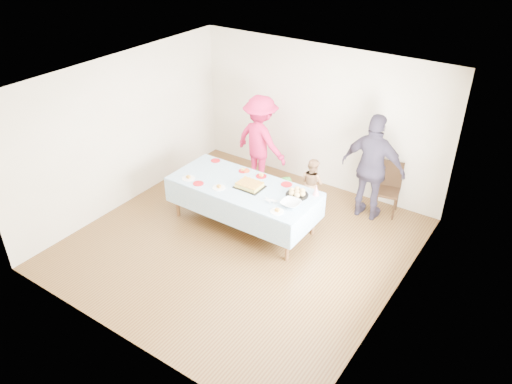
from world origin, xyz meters
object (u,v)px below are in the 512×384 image
(birthday_cake, at_px, (250,185))
(dining_chair, at_px, (389,185))
(party_table, at_px, (243,188))
(adult_left, at_px, (261,141))

(birthday_cake, height_order, dining_chair, dining_chair)
(birthday_cake, xyz_separation_m, dining_chair, (1.72, 1.79, -0.29))
(party_table, xyz_separation_m, birthday_cake, (0.13, 0.01, 0.09))
(adult_left, bearing_deg, party_table, 122.11)
(party_table, distance_m, adult_left, 1.52)
(birthday_cake, relative_size, adult_left, 0.26)
(dining_chair, height_order, adult_left, adult_left)
(party_table, xyz_separation_m, dining_chair, (1.85, 1.80, -0.20))
(birthday_cake, xyz_separation_m, adult_left, (-0.71, 1.38, 0.07))
(party_table, xyz_separation_m, adult_left, (-0.58, 1.39, 0.17))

